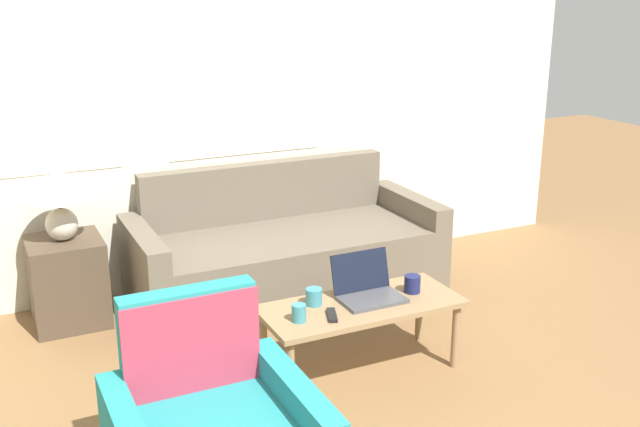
# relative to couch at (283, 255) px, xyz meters

# --- Properties ---
(wall_back) EXTENTS (6.68, 0.06, 2.60)m
(wall_back) POSITION_rel_couch_xyz_m (-0.72, 0.46, 1.03)
(wall_back) COLOR silver
(wall_back) RESTS_ON ground_plane
(couch) EXTENTS (2.07, 0.88, 0.86)m
(couch) POSITION_rel_couch_xyz_m (0.00, 0.00, 0.00)
(couch) COLOR #665B4C
(couch) RESTS_ON ground_plane
(side_table) EXTENTS (0.45, 0.45, 0.55)m
(side_table) POSITION_rel_couch_xyz_m (-1.41, 0.13, 0.00)
(side_table) COLOR #4C3D2D
(side_table) RESTS_ON ground_plane
(table_lamp) EXTENTS (0.39, 0.39, 0.44)m
(table_lamp) POSITION_rel_couch_xyz_m (-1.41, 0.13, 0.58)
(table_lamp) COLOR beige
(table_lamp) RESTS_ON side_table
(coffee_table) EXTENTS (1.10, 0.47, 0.41)m
(coffee_table) POSITION_rel_couch_xyz_m (-0.06, -1.21, 0.09)
(coffee_table) COLOR #8E704C
(coffee_table) RESTS_ON ground_plane
(laptop) EXTENTS (0.34, 0.28, 0.24)m
(laptop) POSITION_rel_couch_xyz_m (0.01, -1.16, 0.19)
(laptop) COLOR #47474C
(laptop) RESTS_ON coffee_table
(cup_navy) EXTENTS (0.07, 0.07, 0.09)m
(cup_navy) POSITION_rel_couch_xyz_m (-0.45, -1.27, 0.18)
(cup_navy) COLOR teal
(cup_navy) RESTS_ON coffee_table
(cup_yellow) EXTENTS (0.09, 0.09, 0.10)m
(cup_yellow) POSITION_rel_couch_xyz_m (0.27, -1.20, 0.18)
(cup_yellow) COLOR #191E4C
(cup_yellow) RESTS_ON coffee_table
(cup_white) EXTENTS (0.09, 0.09, 0.09)m
(cup_white) POSITION_rel_couch_xyz_m (-0.29, -1.12, 0.18)
(cup_white) COLOR teal
(cup_white) RESTS_ON coffee_table
(tv_remote) EXTENTS (0.09, 0.16, 0.02)m
(tv_remote) POSITION_rel_couch_xyz_m (-0.28, -1.30, 0.14)
(tv_remote) COLOR black
(tv_remote) RESTS_ON coffee_table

